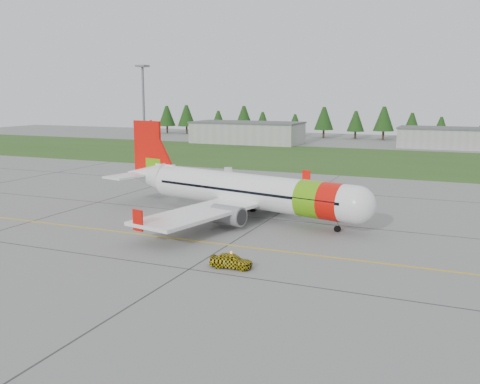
% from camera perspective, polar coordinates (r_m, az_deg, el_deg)
% --- Properties ---
extents(ground, '(320.00, 320.00, 0.00)m').
position_cam_1_polar(ground, '(51.01, -15.44, -6.54)').
color(ground, gray).
rests_on(ground, ground).
extents(aircraft, '(35.89, 33.67, 11.01)m').
position_cam_1_polar(aircraft, '(63.70, 0.42, 0.14)').
color(aircraft, white).
rests_on(aircraft, ground).
extents(follow_me_car, '(1.36, 1.57, 3.66)m').
position_cam_1_polar(follow_me_car, '(45.30, -0.96, -5.88)').
color(follow_me_car, yellow).
rests_on(follow_me_car, ground).
extents(service_van, '(1.90, 1.86, 4.18)m').
position_cam_1_polar(service_van, '(96.93, -1.27, 3.04)').
color(service_van, silver).
rests_on(service_van, ground).
extents(grass_strip, '(320.00, 50.00, 0.03)m').
position_cam_1_polar(grass_strip, '(124.67, 8.65, 3.61)').
color(grass_strip, '#30561E').
rests_on(grass_strip, ground).
extents(taxi_guideline, '(120.00, 0.25, 0.02)m').
position_cam_1_polar(taxi_guideline, '(57.20, -10.46, -4.47)').
color(taxi_guideline, gold).
rests_on(taxi_guideline, ground).
extents(hangar_west, '(32.00, 14.00, 6.00)m').
position_cam_1_polar(hangar_west, '(160.36, 0.76, 6.30)').
color(hangar_west, '#A8A8A3').
rests_on(hangar_west, ground).
extents(hangar_east, '(24.00, 12.00, 5.20)m').
position_cam_1_polar(hangar_east, '(156.48, 21.01, 5.36)').
color(hangar_east, '#A8A8A3').
rests_on(hangar_east, ground).
extents(floodlight_mast, '(0.50, 0.50, 20.00)m').
position_cam_1_polar(floodlight_mast, '(114.77, -10.21, 7.99)').
color(floodlight_mast, slate).
rests_on(floodlight_mast, ground).
extents(treeline, '(160.00, 8.00, 10.00)m').
position_cam_1_polar(treeline, '(178.85, 13.26, 7.09)').
color(treeline, '#1C3F14').
rests_on(treeline, ground).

